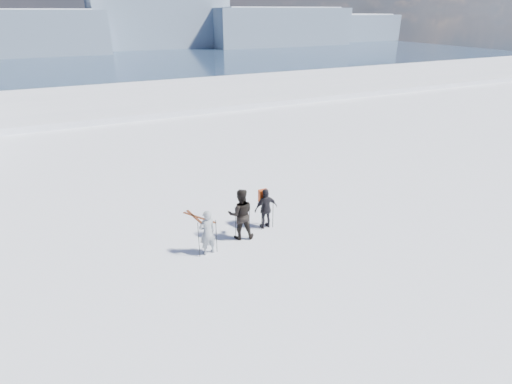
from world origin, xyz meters
The scene contains 8 objects.
lake_basin centered at (0.00, 30.00, -6.50)m, with size 820.00×820.00×71.62m.
far_mountain_range centered at (29.60, 454.78, -7.19)m, with size 770.00×110.00×53.00m.
skier_grey centered at (-3.64, 2.34, 0.84)m, with size 0.61×0.40×1.68m, color gray.
skier_dark centered at (-2.17, 2.84, 0.99)m, with size 0.96×0.75×1.98m, color black.
skier_pack centered at (-0.98, 3.14, 0.82)m, with size 0.96×0.40×1.64m, color black.
backpack centered at (-0.98, 3.39, 1.90)m, with size 0.35×0.20×0.51m, color #BB3C11.
ski_poles centered at (-2.32, 2.67, 0.62)m, with size 3.27×0.79×1.35m.
skis_loose centered at (-3.19, 5.00, 0.01)m, with size 0.99×1.69×0.03m.
Camera 1 is at (-7.23, -9.13, 7.82)m, focal length 28.00 mm.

